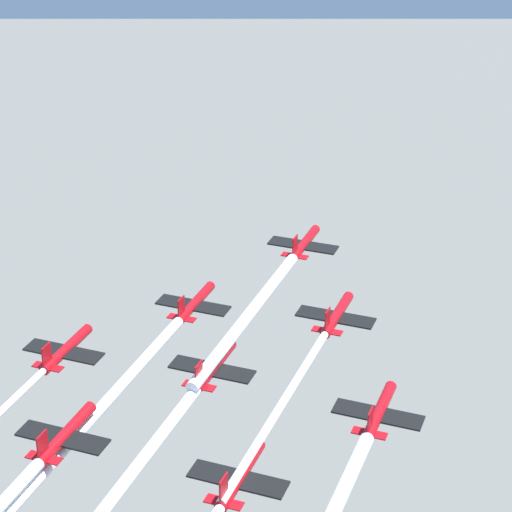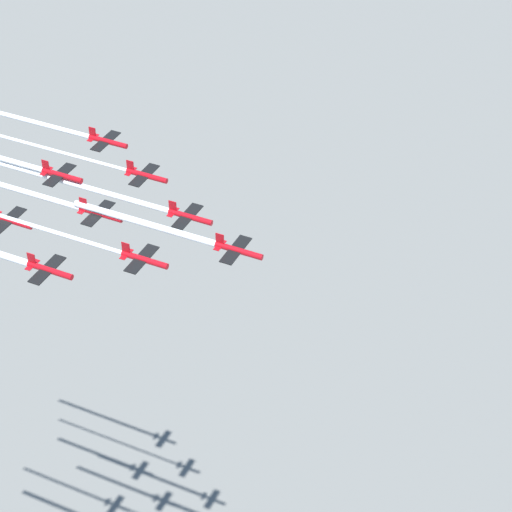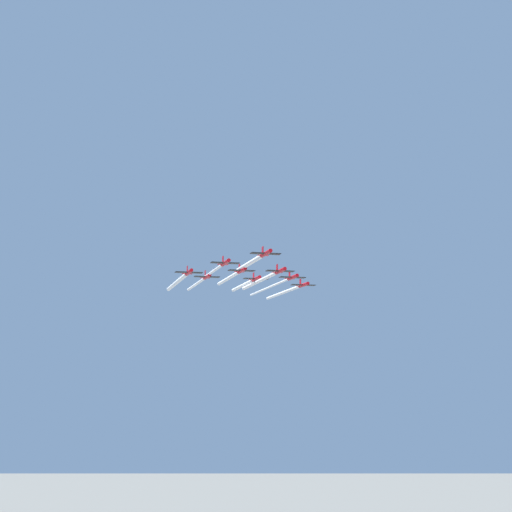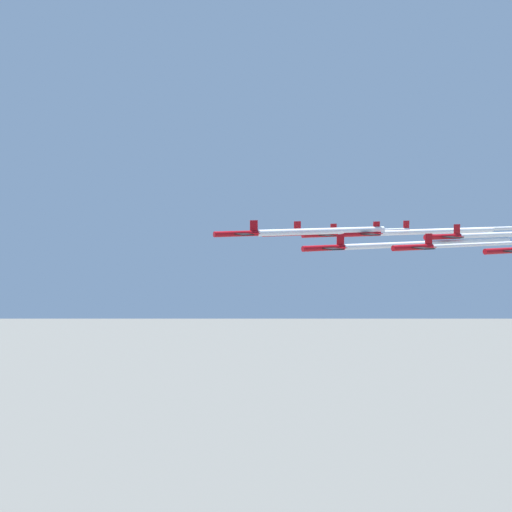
% 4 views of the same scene
% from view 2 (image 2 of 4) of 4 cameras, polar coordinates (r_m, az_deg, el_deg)
% --- Properties ---
extents(jet_0, '(8.91, 8.71, 3.08)m').
position_cam_2_polar(jet_0, '(177.07, -1.09, 0.35)').
color(jet_0, '#B20C14').
extents(jet_1, '(8.91, 8.71, 3.08)m').
position_cam_2_polar(jet_1, '(190.09, -3.87, 2.27)').
color(jet_1, '#B20C14').
extents(jet_2, '(8.91, 8.71, 3.08)m').
position_cam_2_polar(jet_2, '(177.46, -6.48, -0.17)').
color(jet_2, '#B20C14').
extents(jet_3, '(8.91, 8.71, 3.08)m').
position_cam_2_polar(jet_3, '(202.09, -6.35, 4.61)').
color(jet_3, '#B20C14').
extents(jet_4, '(8.91, 8.71, 3.08)m').
position_cam_2_polar(jet_4, '(189.62, -8.95, 2.42)').
color(jet_4, '#B20C14').
extents(jet_5, '(8.91, 8.71, 3.08)m').
position_cam_2_polar(jet_5, '(179.64, -11.78, -0.77)').
color(jet_5, '#B20C14').
extents(jet_6, '(8.91, 8.71, 3.08)m').
position_cam_2_polar(jet_6, '(215.11, -8.53, 6.51)').
color(jet_6, '#B20C14').
extents(jet_7, '(8.91, 8.71, 3.08)m').
position_cam_2_polar(jet_7, '(202.73, -11.10, 4.57)').
color(jet_7, '#B20C14').
extents(jet_8, '(8.91, 8.71, 3.08)m').
position_cam_2_polar(jet_8, '(191.93, -13.91, 2.01)').
color(jet_8, '#B20C14').
extents(smoke_trail_0, '(26.94, 14.97, 1.28)m').
position_cam_2_polar(smoke_trail_0, '(184.69, -6.43, 1.88)').
color(smoke_trail_0, white).
extents(smoke_trail_1, '(38.20, 20.79, 1.12)m').
position_cam_2_polar(smoke_trail_1, '(201.77, -10.28, 4.04)').
color(smoke_trail_1, white).
extents(smoke_trail_2, '(25.74, 14.05, 0.81)m').
position_cam_2_polar(smoke_trail_2, '(186.26, -11.40, 1.33)').
color(smoke_trail_2, white).
extents(smoke_trail_3, '(45.25, 24.23, 0.71)m').
position_cam_2_polar(smoke_trail_3, '(217.08, -13.14, 6.35)').
color(smoke_trail_3, white).
extents(smoke_trail_4, '(28.58, 15.73, 1.11)m').
position_cam_2_polar(smoke_trail_4, '(200.08, -13.80, 3.80)').
color(smoke_trail_4, white).
extents(smoke_trail_6, '(37.72, 20.49, 1.04)m').
position_cam_2_polar(smoke_trail_6, '(228.59, -13.94, 7.79)').
color(smoke_trail_6, white).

